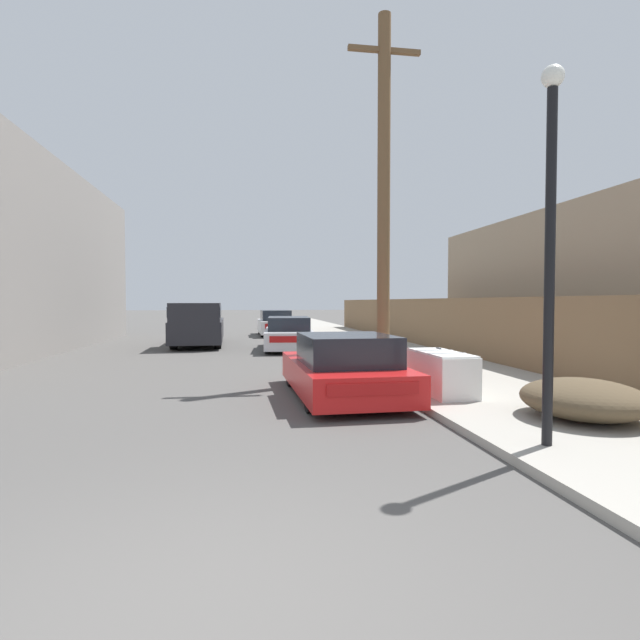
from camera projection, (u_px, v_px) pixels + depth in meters
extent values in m
plane|color=#4F4C49|center=(204.00, 615.00, 2.90)|extent=(220.00, 220.00, 0.00)
cube|color=#9E998E|center=(337.00, 335.00, 26.92)|extent=(4.20, 63.00, 0.12)
cube|color=white|center=(441.00, 373.00, 9.35)|extent=(0.74, 1.83, 0.74)
cube|color=white|center=(441.00, 353.00, 9.34)|extent=(0.71, 1.76, 0.03)
cube|color=#333335|center=(439.00, 348.00, 9.93)|extent=(0.03, 0.20, 0.02)
cube|color=gray|center=(435.00, 350.00, 9.63)|extent=(0.74, 0.08, 0.01)
cube|color=gray|center=(447.00, 353.00, 9.07)|extent=(0.74, 0.08, 0.01)
cube|color=red|center=(342.00, 375.00, 9.63)|extent=(1.97, 4.23, 0.54)
cube|color=black|center=(347.00, 349.00, 9.24)|extent=(1.65, 2.05, 0.54)
cube|color=#B21414|center=(373.00, 389.00, 7.55)|extent=(1.45, 0.07, 0.19)
cylinder|color=black|center=(292.00, 372.00, 10.76)|extent=(0.22, 0.61, 0.60)
cylinder|color=black|center=(365.00, 371.00, 11.05)|extent=(0.22, 0.61, 0.60)
cylinder|color=black|center=(312.00, 394.00, 8.21)|extent=(0.22, 0.61, 0.60)
cylinder|color=black|center=(406.00, 391.00, 8.50)|extent=(0.22, 0.61, 0.60)
cube|color=silver|center=(289.00, 338.00, 19.16)|extent=(2.10, 4.70, 0.63)
cube|color=black|center=(289.00, 323.00, 18.96)|extent=(1.71, 2.67, 0.49)
cube|color=#B21414|center=(290.00, 339.00, 16.86)|extent=(1.38, 0.13, 0.22)
cylinder|color=black|center=(269.00, 339.00, 20.52)|extent=(0.24, 0.62, 0.60)
cylinder|color=black|center=(306.00, 339.00, 20.64)|extent=(0.24, 0.62, 0.60)
cylinder|color=black|center=(268.00, 345.00, 17.69)|extent=(0.24, 0.62, 0.60)
cylinder|color=black|center=(311.00, 344.00, 17.81)|extent=(0.24, 0.62, 0.60)
cube|color=silver|center=(275.00, 326.00, 27.07)|extent=(1.80, 4.34, 0.69)
cube|color=black|center=(275.00, 315.00, 26.87)|extent=(1.53, 2.44, 0.54)
cube|color=#B21414|center=(279.00, 326.00, 24.92)|extent=(1.36, 0.05, 0.24)
cylinder|color=black|center=(260.00, 328.00, 28.26)|extent=(0.21, 0.68, 0.68)
cylinder|color=black|center=(287.00, 328.00, 28.52)|extent=(0.21, 0.68, 0.68)
cylinder|color=black|center=(263.00, 331.00, 25.63)|extent=(0.21, 0.68, 0.68)
cylinder|color=black|center=(292.00, 331.00, 25.88)|extent=(0.21, 0.68, 0.68)
cube|color=#232328|center=(199.00, 330.00, 21.09)|extent=(2.13, 5.91, 0.85)
cube|color=#232328|center=(196.00, 312.00, 19.47)|extent=(1.93, 2.68, 0.71)
cube|color=black|center=(196.00, 312.00, 19.47)|extent=(1.97, 2.63, 0.39)
cylinder|color=black|center=(218.00, 337.00, 19.46)|extent=(0.28, 0.88, 0.87)
cylinder|color=black|center=(174.00, 338.00, 19.16)|extent=(0.28, 0.88, 0.87)
cylinder|color=black|center=(220.00, 332.00, 23.03)|extent=(0.28, 0.88, 0.87)
cylinder|color=black|center=(182.00, 332.00, 22.73)|extent=(0.28, 0.88, 0.87)
cylinder|color=brown|center=(384.00, 195.00, 12.16)|extent=(0.31, 0.31, 8.65)
cube|color=brown|center=(384.00, 50.00, 12.04)|extent=(1.80, 0.12, 0.12)
cylinder|color=black|center=(550.00, 269.00, 5.86)|extent=(0.12, 0.12, 4.19)
sphere|color=white|center=(553.00, 76.00, 5.78)|extent=(0.26, 0.26, 0.26)
ellipsoid|color=brown|center=(583.00, 399.00, 7.28)|extent=(1.69, 1.90, 0.58)
cube|color=brown|center=(425.00, 322.00, 19.35)|extent=(0.08, 30.34, 1.83)
cube|color=gray|center=(620.00, 288.00, 15.51)|extent=(6.00, 12.35, 4.54)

